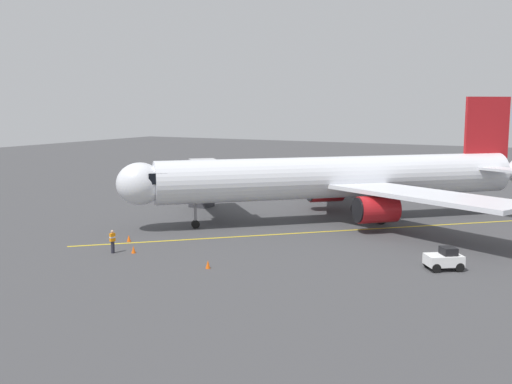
# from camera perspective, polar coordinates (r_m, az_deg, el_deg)

# --- Properties ---
(ground_plane) EXTENTS (220.00, 220.00, 0.00)m
(ground_plane) POSITION_cam_1_polar(r_m,az_deg,el_deg) (58.38, 9.02, -2.49)
(ground_plane) COLOR #424244
(apron_lead_in_line) EXTENTS (29.24, 27.64, 0.01)m
(apron_lead_in_line) POSITION_cam_1_polar(r_m,az_deg,el_deg) (51.83, 5.42, -3.79)
(apron_lead_in_line) COLOR yellow
(apron_lead_in_line) RESTS_ON ground
(airplane) EXTENTS (33.32, 32.82, 11.50)m
(airplane) POSITION_cam_1_polar(r_m,az_deg,el_deg) (56.79, 8.09, 1.31)
(airplane) COLOR silver
(airplane) RESTS_ON ground
(jet_bridge) EXTENTS (9.31, 9.66, 5.40)m
(jet_bridge) POSITION_cam_1_polar(r_m,az_deg,el_deg) (58.63, -4.21, 1.35)
(jet_bridge) COLOR #B7B7BC
(jet_bridge) RESTS_ON ground
(ground_crew_marshaller) EXTENTS (0.36, 0.46, 1.71)m
(ground_crew_marshaller) POSITION_cam_1_polar(r_m,az_deg,el_deg) (45.56, -13.31, -4.51)
(ground_crew_marshaller) COLOR #23232D
(ground_crew_marshaller) RESTS_ON ground
(tug_near_nose) EXTENTS (2.74, 2.56, 1.50)m
(tug_near_nose) POSITION_cam_1_polar(r_m,az_deg,el_deg) (41.92, 17.26, -6.04)
(tug_near_nose) COLOR white
(tug_near_nose) RESTS_ON ground
(tug_portside) EXTENTS (2.73, 2.39, 1.50)m
(tug_portside) POSITION_cam_1_polar(r_m,az_deg,el_deg) (75.37, 5.24, 0.53)
(tug_portside) COLOR black
(tug_portside) RESTS_ON ground
(safety_cone_nose_left) EXTENTS (0.32, 0.32, 0.55)m
(safety_cone_nose_left) POSITION_cam_1_polar(r_m,az_deg,el_deg) (40.55, -4.53, -6.79)
(safety_cone_nose_left) COLOR #F2590F
(safety_cone_nose_left) RESTS_ON ground
(safety_cone_nose_right) EXTENTS (0.32, 0.32, 0.55)m
(safety_cone_nose_right) POSITION_cam_1_polar(r_m,az_deg,el_deg) (49.14, -11.85, -4.27)
(safety_cone_nose_right) COLOR #F2590F
(safety_cone_nose_right) RESTS_ON ground
(safety_cone_wing_port) EXTENTS (0.32, 0.32, 0.55)m
(safety_cone_wing_port) POSITION_cam_1_polar(r_m,az_deg,el_deg) (45.36, -11.42, -5.30)
(safety_cone_wing_port) COLOR #F2590F
(safety_cone_wing_port) RESTS_ON ground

